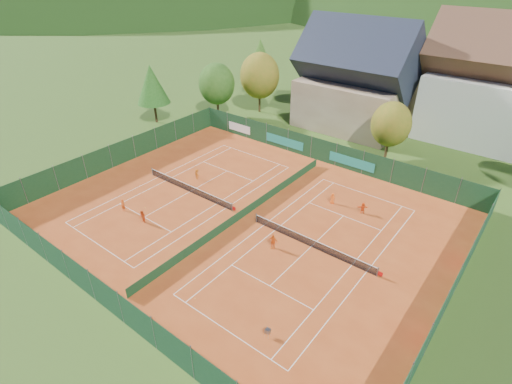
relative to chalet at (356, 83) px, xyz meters
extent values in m
plane|color=#305019|center=(3.00, -30.00, -6.64)|extent=(600.00, 600.00, 0.00)
cube|color=#AA4219|center=(3.00, -30.00, -6.62)|extent=(40.00, 32.00, 0.01)
cube|color=white|center=(-5.00, -18.12, -6.61)|extent=(10.97, 0.06, 0.00)
cube|color=white|center=(-5.00, -41.88, -6.61)|extent=(10.97, 0.06, 0.00)
cube|color=white|center=(-10.48, -30.00, -6.61)|extent=(0.06, 23.77, 0.00)
cube|color=white|center=(0.49, -30.00, -6.61)|extent=(0.06, 23.77, 0.00)
cube|color=white|center=(-9.12, -30.00, -6.61)|extent=(0.06, 23.77, 0.00)
cube|color=white|center=(-0.88, -30.00, -6.61)|extent=(0.06, 23.77, 0.00)
cube|color=white|center=(-5.00, -23.60, -6.61)|extent=(8.23, 0.06, 0.00)
cube|color=white|center=(-5.00, -36.40, -6.61)|extent=(8.23, 0.06, 0.00)
cube|color=white|center=(-5.00, -30.00, -6.61)|extent=(0.06, 12.80, 0.00)
cube|color=white|center=(11.00, -18.12, -6.61)|extent=(10.97, 0.06, 0.00)
cube|color=white|center=(11.00, -41.88, -6.61)|extent=(10.97, 0.06, 0.00)
cube|color=white|center=(5.51, -30.00, -6.61)|extent=(0.06, 23.77, 0.00)
cube|color=white|center=(16.48, -30.00, -6.61)|extent=(0.06, 23.77, 0.00)
cube|color=white|center=(6.88, -30.00, -6.61)|extent=(0.06, 23.77, 0.00)
cube|color=white|center=(15.12, -30.00, -6.61)|extent=(0.06, 23.77, 0.00)
cube|color=white|center=(11.00, -23.60, -6.61)|extent=(8.23, 0.06, 0.00)
cube|color=white|center=(11.00, -36.40, -6.61)|extent=(8.23, 0.06, 0.00)
cube|color=white|center=(11.00, -30.00, -6.61)|extent=(0.06, 12.80, 0.00)
cylinder|color=#59595B|center=(-11.40, -30.00, -6.11)|extent=(0.10, 0.10, 1.02)
cylinder|color=#59595B|center=(1.40, -30.00, -6.11)|extent=(0.10, 0.10, 1.02)
cube|color=black|center=(-5.00, -30.00, -6.16)|extent=(12.80, 0.02, 0.86)
cube|color=white|center=(-5.00, -30.00, -5.73)|extent=(12.80, 0.04, 0.06)
cube|color=red|center=(1.65, -30.00, -6.17)|extent=(0.40, 0.04, 0.40)
cylinder|color=#59595B|center=(4.60, -30.00, -6.11)|extent=(0.10, 0.10, 1.02)
cylinder|color=#59595B|center=(17.40, -30.00, -6.11)|extent=(0.10, 0.10, 1.02)
cube|color=black|center=(11.00, -30.00, -6.16)|extent=(12.80, 0.02, 0.86)
cube|color=white|center=(11.00, -30.00, -5.73)|extent=(12.80, 0.04, 0.06)
cube|color=red|center=(17.65, -30.00, -6.17)|extent=(0.40, 0.04, 0.40)
cube|color=#153A1E|center=(3.00, -30.00, -6.12)|extent=(0.03, 28.80, 1.00)
cube|color=#13361D|center=(3.00, -14.00, -5.12)|extent=(40.00, 0.04, 3.00)
cube|color=teal|center=(-3.00, -14.06, -5.42)|extent=(6.00, 0.03, 1.20)
cube|color=teal|center=(7.00, -14.06, -5.42)|extent=(6.00, 0.03, 1.20)
cube|color=silver|center=(-11.00, -14.06, -5.42)|extent=(4.00, 0.03, 1.20)
cube|color=#143720|center=(3.00, -46.00, -5.12)|extent=(40.00, 0.04, 3.00)
cube|color=#14371A|center=(-17.00, -30.00, -5.12)|extent=(0.04, 32.00, 3.00)
cube|color=#163C23|center=(23.00, -30.00, -5.12)|extent=(0.04, 32.00, 3.00)
cube|color=#B21414|center=(22.94, -34.00, -5.42)|extent=(0.03, 3.00, 1.20)
cube|color=#B21414|center=(22.94, -24.00, -5.42)|extent=(0.03, 3.00, 1.20)
cube|color=tan|center=(0.00, 0.00, -3.12)|extent=(15.00, 12.00, 7.00)
cube|color=#1E2333|center=(0.00, 0.00, 3.38)|extent=(16.20, 12.00, 12.00)
cube|color=silver|center=(19.00, 6.00, -2.12)|extent=(20.00, 11.00, 9.00)
cylinder|color=#452C18|center=(-19.00, -10.00, -5.22)|extent=(0.36, 0.36, 2.80)
ellipsoid|color=#2A5719|center=(-19.00, -10.00, -1.22)|extent=(5.72, 5.72, 6.58)
cylinder|color=#463219|center=(-15.00, -4.00, -5.05)|extent=(0.36, 0.36, 3.15)
ellipsoid|color=olive|center=(-15.00, -4.00, -0.55)|extent=(6.44, 6.44, 7.40)
cylinder|color=#4B331A|center=(-21.00, 4.00, -4.87)|extent=(0.36, 0.36, 3.50)
cone|color=#2F5D1A|center=(-21.00, 4.00, 0.13)|extent=(5.60, 5.60, 6.50)
cylinder|color=#49321A|center=(9.00, -8.00, -5.40)|extent=(0.36, 0.36, 2.45)
ellipsoid|color=olive|center=(9.00, -8.00, -1.90)|extent=(5.01, 5.01, 5.76)
cylinder|color=#402517|center=(-25.00, -18.00, -5.05)|extent=(0.36, 0.36, 3.15)
cone|color=#205518|center=(-25.00, -18.00, -0.55)|extent=(5.04, 5.04, 5.85)
ellipsoid|color=black|center=(-217.00, 130.00, -42.32)|extent=(340.00, 340.00, 204.00)
cylinder|color=slate|center=(13.66, -40.64, -6.22)|extent=(0.02, 0.02, 0.80)
cylinder|color=slate|center=(13.96, -40.64, -6.22)|extent=(0.02, 0.02, 0.80)
cylinder|color=slate|center=(13.66, -40.34, -6.22)|extent=(0.02, 0.02, 0.80)
cylinder|color=slate|center=(13.96, -40.34, -6.22)|extent=(0.02, 0.02, 0.80)
cube|color=slate|center=(13.81, -40.49, -6.07)|extent=(0.34, 0.34, 0.30)
ellipsoid|color=#CCD833|center=(13.81, -40.49, -6.04)|extent=(0.28, 0.28, 0.16)
sphere|color=#CCD833|center=(-6.31, -35.24, -6.59)|extent=(0.07, 0.07, 0.07)
sphere|color=#CCD833|center=(7.19, -41.12, -6.59)|extent=(0.07, 0.07, 0.07)
sphere|color=#CCD833|center=(5.98, -28.24, -6.59)|extent=(0.07, 0.07, 0.07)
imported|color=#D44B12|center=(-7.64, -36.93, -5.94)|extent=(0.57, 0.45, 1.37)
imported|color=#CF4012|center=(-4.28, -37.06, -5.93)|extent=(0.76, 0.64, 1.40)
imported|color=#CD5A12|center=(-6.53, -27.25, -6.00)|extent=(0.88, 0.60, 1.25)
imported|color=orange|center=(8.31, -32.31, -5.86)|extent=(0.96, 0.60, 1.52)
imported|color=#FD5F16|center=(8.90, -22.18, -5.99)|extent=(0.64, 0.44, 1.26)
imported|color=#F15315|center=(12.28, -21.92, -5.99)|extent=(1.18, 1.01, 1.28)
camera|label=1|loc=(24.80, -55.90, 16.67)|focal=28.00mm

